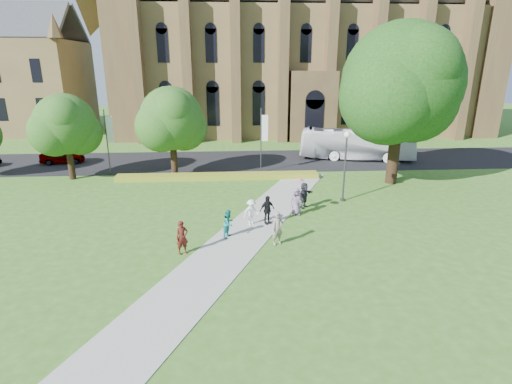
{
  "coord_description": "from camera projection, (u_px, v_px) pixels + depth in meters",
  "views": [
    {
      "loc": [
        -0.88,
        -21.42,
        9.84
      ],
      "look_at": [
        0.81,
        4.13,
        1.6
      ],
      "focal_mm": 28.0,
      "sensor_mm": 36.0,
      "label": 1
    }
  ],
  "objects": [
    {
      "name": "large_tree",
      "position": [
        401.0,
        83.0,
        32.11
      ],
      "size": [
        9.6,
        9.6,
        13.2
      ],
      "color": "#332114",
      "rests_on": "ground"
    },
    {
      "name": "pedestrian_3",
      "position": [
        267.0,
        210.0,
        25.41
      ],
      "size": [
        1.18,
        0.95,
        1.87
      ],
      "primitive_type": "imported",
      "rotation": [
        0.0,
        0.0,
        0.53
      ],
      "color": "black",
      "rests_on": "footpath"
    },
    {
      "name": "pedestrian_0",
      "position": [
        182.0,
        237.0,
        21.38
      ],
      "size": [
        0.8,
        0.69,
        1.86
      ],
      "primitive_type": "imported",
      "rotation": [
        0.0,
        0.0,
        0.43
      ],
      "color": "#4C1611",
      "rests_on": "footpath"
    },
    {
      "name": "pedestrian_4",
      "position": [
        296.0,
        201.0,
        26.97
      ],
      "size": [
        0.96,
        0.68,
        1.86
      ],
      "primitive_type": "imported",
      "rotation": [
        0.0,
        0.0,
        0.1
      ],
      "color": "slate",
      "rests_on": "footpath"
    },
    {
      "name": "parasol",
      "position": [
        299.0,
        184.0,
        26.7
      ],
      "size": [
        0.78,
        0.78,
        0.58
      ],
      "primitive_type": "imported",
      "rotation": [
        0.0,
        0.0,
        0.2
      ],
      "color": "#E9A5B0",
      "rests_on": "pedestrian_4"
    },
    {
      "name": "cathedral",
      "position": [
        303.0,
        41.0,
        57.8
      ],
      "size": [
        52.6,
        18.25,
        28.0
      ],
      "color": "olive",
      "rests_on": "ground"
    },
    {
      "name": "street_tree_0",
      "position": [
        65.0,
        124.0,
        34.28
      ],
      "size": [
        5.2,
        5.2,
        7.5
      ],
      "color": "#332114",
      "rests_on": "ground"
    },
    {
      "name": "flower_hedge",
      "position": [
        218.0,
        176.0,
        35.76
      ],
      "size": [
        18.0,
        1.4,
        0.45
      ],
      "primitive_type": "cube",
      "color": "gold",
      "rests_on": "ground"
    },
    {
      "name": "car_0",
      "position": [
        62.0,
        156.0,
        41.13
      ],
      "size": [
        4.45,
        2.28,
        1.45
      ],
      "primitive_type": "imported",
      "rotation": [
        0.0,
        0.0,
        1.71
      ],
      "color": "gray",
      "rests_on": "road"
    },
    {
      "name": "banner_pole_1",
      "position": [
        108.0,
        139.0,
        36.07
      ],
      "size": [
        0.7,
        0.1,
        6.0
      ],
      "color": "#38383D",
      "rests_on": "ground"
    },
    {
      "name": "footpath",
      "position": [
        246.0,
        232.0,
        24.36
      ],
      "size": [
        15.58,
        28.54,
        0.04
      ],
      "primitive_type": "cube",
      "rotation": [
        0.0,
        0.0,
        -0.44
      ],
      "color": "#B2B2A8",
      "rests_on": "ground"
    },
    {
      "name": "pedestrian_5",
      "position": [
        304.0,
        195.0,
        28.29
      ],
      "size": [
        1.54,
        1.64,
        1.84
      ],
      "primitive_type": "imported",
      "rotation": [
        0.0,
        0.0,
        0.85
      ],
      "color": "#26252D",
      "rests_on": "footpath"
    },
    {
      "name": "pedestrian_2",
      "position": [
        251.0,
        212.0,
        25.28
      ],
      "size": [
        1.24,
        0.99,
        1.67
      ],
      "primitive_type": "imported",
      "rotation": [
        0.0,
        0.0,
        0.39
      ],
      "color": "white",
      "rests_on": "footpath"
    },
    {
      "name": "streetlamp",
      "position": [
        345.0,
        158.0,
        29.05
      ],
      "size": [
        0.44,
        0.44,
        5.24
      ],
      "color": "#38383D",
      "rests_on": "ground"
    },
    {
      "name": "banner_pole_0",
      "position": [
        262.0,
        137.0,
        36.94
      ],
      "size": [
        0.7,
        0.1,
        6.0
      ],
      "color": "#38383D",
      "rests_on": "ground"
    },
    {
      "name": "pedestrian_1",
      "position": [
        229.0,
        223.0,
        23.48
      ],
      "size": [
        0.98,
        1.04,
        1.69
      ],
      "primitive_type": "imported",
      "rotation": [
        0.0,
        0.0,
        1.02
      ],
      "color": "#197E79",
      "rests_on": "footpath"
    },
    {
      "name": "ground",
      "position": [
        247.0,
        240.0,
        23.41
      ],
      "size": [
        160.0,
        160.0,
        0.0
      ],
      "primitive_type": "plane",
      "color": "#3B601C",
      "rests_on": "ground"
    },
    {
      "name": "building_west",
      "position": [
        2.0,
        68.0,
        58.35
      ],
      "size": [
        22.0,
        14.0,
        18.3
      ],
      "color": "olive",
      "rests_on": "ground"
    },
    {
      "name": "street_tree_1",
      "position": [
        171.0,
        119.0,
        35.21
      ],
      "size": [
        5.6,
        5.6,
        8.05
      ],
      "color": "#332114",
      "rests_on": "ground"
    },
    {
      "name": "pedestrian_6",
      "position": [
        278.0,
        228.0,
        22.47
      ],
      "size": [
        0.84,
        0.73,
        1.93
      ],
      "primitive_type": "imported",
      "rotation": [
        0.0,
        0.0,
        0.47
      ],
      "color": "gray",
      "rests_on": "footpath"
    },
    {
      "name": "tour_coach",
      "position": [
        357.0,
        144.0,
        42.63
      ],
      "size": [
        12.29,
        5.43,
        3.33
      ],
      "primitive_type": "imported",
      "rotation": [
        0.0,
        0.0,
        1.34
      ],
      "color": "white",
      "rests_on": "road"
    },
    {
      "name": "road",
      "position": [
        239.0,
        161.0,
        42.41
      ],
      "size": [
        160.0,
        10.0,
        0.02
      ],
      "primitive_type": "cube",
      "color": "black",
      "rests_on": "ground"
    }
  ]
}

